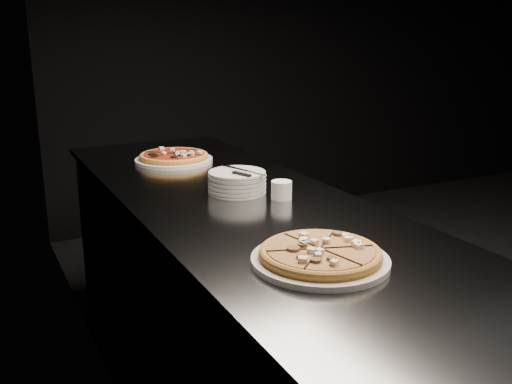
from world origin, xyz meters
name	(u,v)px	position (x,y,z in m)	size (l,w,h in m)	color
wall_left	(130,57)	(-2.50, 0.00, 1.40)	(0.02, 5.00, 2.80)	black
wall_back	(343,40)	(0.00, 2.50, 1.40)	(5.00, 0.02, 2.80)	black
counter	(249,329)	(-2.13, 0.00, 0.46)	(0.74, 2.44, 0.92)	slate
pizza_mushroom	(320,255)	(-2.20, -0.53, 0.94)	(0.38, 0.38, 0.04)	silver
pizza_tomato	(174,157)	(-2.14, 0.71, 0.94)	(0.38, 0.38, 0.04)	silver
plate_stack	(237,182)	(-2.10, 0.15, 0.96)	(0.20, 0.20, 0.08)	silver
cutlery	(241,171)	(-2.10, 0.13, 1.00)	(0.07, 0.21, 0.01)	silver
ramekin	(281,189)	(-2.01, 0.00, 0.95)	(0.07, 0.07, 0.06)	silver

